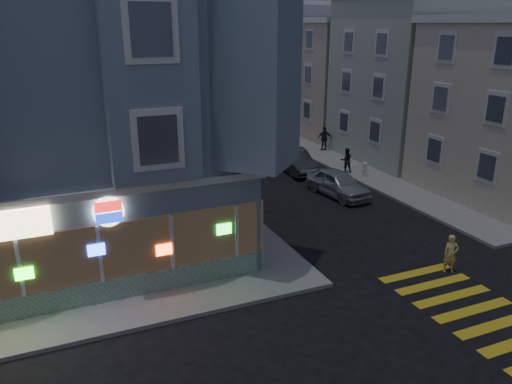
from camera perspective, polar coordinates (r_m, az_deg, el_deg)
ground at (r=15.98m, az=3.12°, el=-16.11°), size 120.00×120.00×0.00m
sidewalk_ne at (r=46.08m, az=16.39°, el=6.65°), size 24.00×42.00×0.15m
corner_building at (r=22.93m, az=-23.43°, el=8.92°), size 14.60×14.60×11.40m
row_house_b at (r=37.79m, az=19.69°, el=12.02°), size 12.00×8.60×10.50m
row_house_c at (r=44.88m, az=11.74°, el=12.63°), size 12.00×8.60×9.00m
row_house_d at (r=52.44m, az=6.07°, el=14.56°), size 12.00×8.60×10.50m
utility_pole at (r=40.19m, az=3.52°, el=12.52°), size 2.20×0.30×9.00m
street_tree_near at (r=45.77m, az=0.30°, el=12.22°), size 3.00×3.00×5.30m
street_tree_far at (r=53.16m, az=-3.23°, el=13.10°), size 3.00×3.00×5.30m
running_child at (r=20.61m, az=21.37°, el=-6.59°), size 0.66×0.56×1.52m
pedestrian_a at (r=32.02m, az=10.28°, el=3.60°), size 0.90×0.79×1.56m
pedestrian_b at (r=37.45m, az=7.83°, el=6.09°), size 1.12×0.69×1.78m
parked_car_a at (r=27.95m, az=9.37°, el=0.99°), size 2.18×4.43×1.45m
parked_car_b at (r=32.26m, az=4.45°, el=3.59°), size 1.85×4.52×1.46m
parked_car_c at (r=37.10m, az=1.80°, el=5.67°), size 2.43×5.26×1.49m
parked_car_d at (r=43.89m, az=-0.84°, el=7.57°), size 2.64×4.77×1.26m
traffic_signal at (r=18.36m, az=-2.93°, el=2.61°), size 0.73×0.64×5.74m
fire_hydrant at (r=31.52m, az=12.32°, el=2.64°), size 0.52×0.30×0.89m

